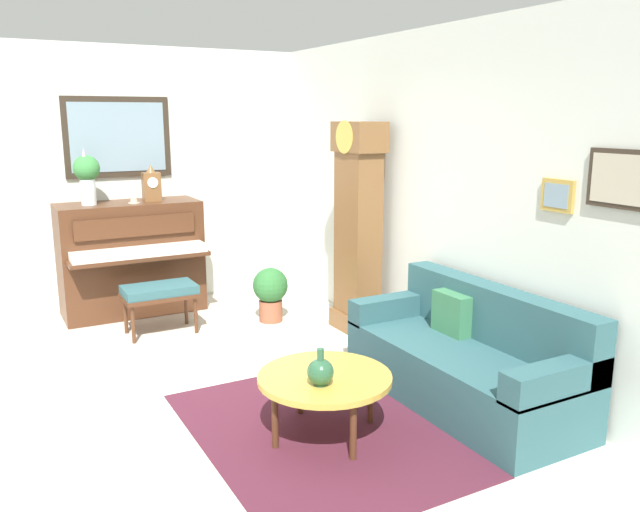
{
  "coord_description": "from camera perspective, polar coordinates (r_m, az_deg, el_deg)",
  "views": [
    {
      "loc": [
        4.57,
        -1.13,
        2.08
      ],
      "look_at": [
        -0.04,
        1.38,
        0.93
      ],
      "focal_mm": 36.14,
      "sensor_mm": 36.0,
      "label": 1
    }
  ],
  "objects": [
    {
      "name": "ground_plane",
      "position": [
        5.16,
        -13.69,
        -12.34
      ],
      "size": [
        6.4,
        6.0,
        0.1
      ],
      "primitive_type": "cube",
      "color": "beige"
    },
    {
      "name": "wall_left",
      "position": [
        7.29,
        -19.62,
        6.4
      ],
      "size": [
        0.13,
        4.9,
        2.8
      ],
      "color": "silver",
      "rests_on": "ground_plane"
    },
    {
      "name": "wall_back",
      "position": [
        5.8,
        9.15,
        5.52
      ],
      "size": [
        5.3,
        0.13,
        2.8
      ],
      "color": "silver",
      "rests_on": "ground_plane"
    },
    {
      "name": "area_rug",
      "position": [
        4.47,
        -0.28,
        -15.29
      ],
      "size": [
        2.1,
        1.5,
        0.01
      ],
      "primitive_type": "cube",
      "color": "#4C1E2D",
      "rests_on": "ground_plane"
    },
    {
      "name": "piano",
      "position": [
        7.1,
        -16.34,
        -0.13
      ],
      "size": [
        0.87,
        1.44,
        1.19
      ],
      "color": "#4C2B19",
      "rests_on": "ground_plane"
    },
    {
      "name": "piano_bench",
      "position": [
        6.39,
        -14.02,
        -3.18
      ],
      "size": [
        0.42,
        0.7,
        0.48
      ],
      "color": "#4C2B19",
      "rests_on": "ground_plane"
    },
    {
      "name": "grandfather_clock",
      "position": [
        6.19,
        3.37,
        1.99
      ],
      "size": [
        0.52,
        0.34,
        2.03
      ],
      "color": "brown",
      "rests_on": "ground_plane"
    },
    {
      "name": "couch",
      "position": [
        4.92,
        12.91,
        -8.99
      ],
      "size": [
        1.9,
        0.8,
        0.84
      ],
      "color": "#2D565B",
      "rests_on": "ground_plane"
    },
    {
      "name": "coffee_table",
      "position": [
        4.27,
        0.42,
        -10.86
      ],
      "size": [
        0.88,
        0.88,
        0.42
      ],
      "color": "gold",
      "rests_on": "ground_plane"
    },
    {
      "name": "mantel_clock",
      "position": [
        7.04,
        -14.7,
        6.11
      ],
      "size": [
        0.13,
        0.18,
        0.38
      ],
      "color": "brown",
      "rests_on": "piano"
    },
    {
      "name": "flower_vase",
      "position": [
        6.9,
        -19.95,
        6.86
      ],
      "size": [
        0.26,
        0.26,
        0.58
      ],
      "color": "silver",
      "rests_on": "piano"
    },
    {
      "name": "teacup",
      "position": [
        6.92,
        -16.15,
        4.7
      ],
      "size": [
        0.12,
        0.12,
        0.06
      ],
      "color": "beige",
      "rests_on": "piano"
    },
    {
      "name": "green_jug",
      "position": [
        4.08,
        0.04,
        -10.22
      ],
      "size": [
        0.17,
        0.17,
        0.24
      ],
      "color": "#234C33",
      "rests_on": "coffee_table"
    },
    {
      "name": "potted_plant",
      "position": [
        6.61,
        -4.41,
        -3.08
      ],
      "size": [
        0.36,
        0.36,
        0.56
      ],
      "color": "#935138",
      "rests_on": "ground_plane"
    }
  ]
}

